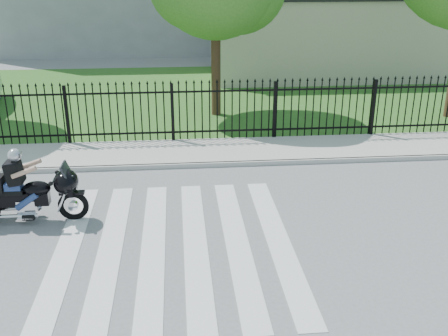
{
  "coord_description": "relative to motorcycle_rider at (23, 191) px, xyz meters",
  "views": [
    {
      "loc": [
        0.14,
        -8.78,
        5.03
      ],
      "look_at": [
        1.07,
        1.36,
        1.0
      ],
      "focal_mm": 42.0,
      "sensor_mm": 36.0,
      "label": 1
    }
  ],
  "objects": [
    {
      "name": "motorcycle_rider",
      "position": [
        0.0,
        0.0,
        0.0
      ],
      "size": [
        2.46,
        0.73,
        1.63
      ],
      "rotation": [
        0.0,
        0.0,
        -0.01
      ],
      "color": "black",
      "rests_on": "ground"
    },
    {
      "name": "ground",
      "position": [
        3.05,
        -1.28,
        -0.67
      ],
      "size": [
        120.0,
        120.0,
        0.0
      ],
      "primitive_type": "plane",
      "color": "slate",
      "rests_on": "ground"
    },
    {
      "name": "building_low",
      "position": [
        10.05,
        14.72,
        1.08
      ],
      "size": [
        10.0,
        6.0,
        3.5
      ],
      "primitive_type": "cube",
      "color": "#B9AD9A",
      "rests_on": "ground"
    },
    {
      "name": "grass_strip",
      "position": [
        3.05,
        10.72,
        -0.66
      ],
      "size": [
        40.0,
        12.0,
        0.02
      ],
      "primitive_type": "cube",
      "color": "#2D6121",
      "rests_on": "ground"
    },
    {
      "name": "iron_fence",
      "position": [
        3.05,
        4.72,
        0.24
      ],
      "size": [
        26.0,
        0.04,
        1.8
      ],
      "color": "black",
      "rests_on": "ground"
    },
    {
      "name": "curb",
      "position": [
        3.05,
        2.72,
        -0.61
      ],
      "size": [
        40.0,
        0.12,
        0.12
      ],
      "primitive_type": "cube",
      "color": "#ADAAA3",
      "rests_on": "ground"
    },
    {
      "name": "crosswalk",
      "position": [
        3.05,
        -1.28,
        -0.66
      ],
      "size": [
        5.0,
        5.5,
        0.01
      ],
      "primitive_type": null,
      "color": "silver",
      "rests_on": "ground"
    },
    {
      "name": "sidewalk",
      "position": [
        3.05,
        3.72,
        -0.61
      ],
      "size": [
        40.0,
        2.0,
        0.12
      ],
      "primitive_type": "cube",
      "color": "#ADAAA3",
      "rests_on": "ground"
    }
  ]
}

